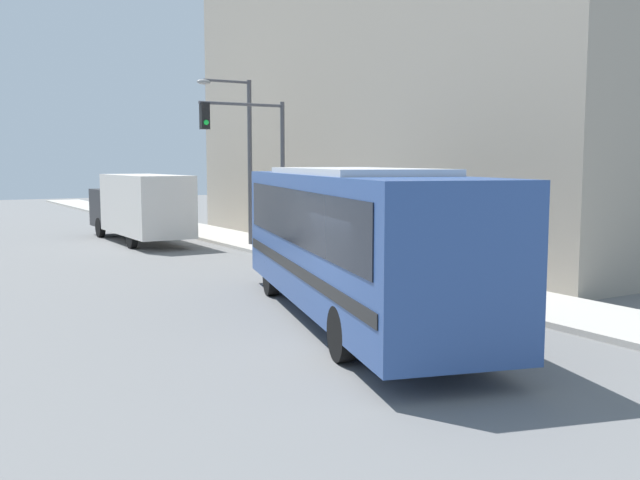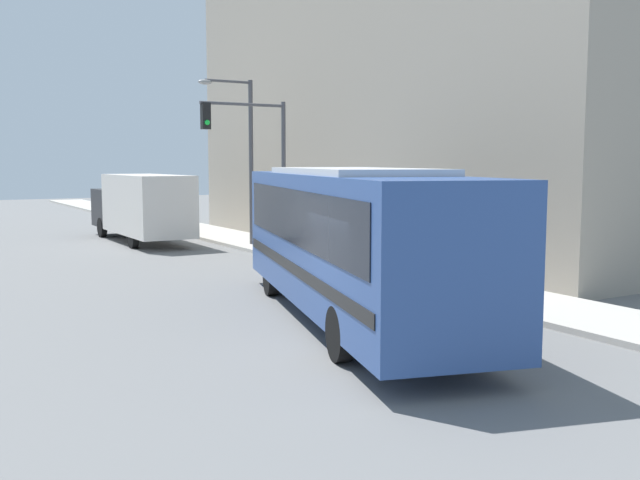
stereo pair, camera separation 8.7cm
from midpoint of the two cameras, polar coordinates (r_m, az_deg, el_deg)
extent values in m
plane|color=slate|center=(13.10, 2.91, -8.98)|extent=(120.00, 120.00, 0.00)
cube|color=#B7B2A8|center=(33.29, -7.83, 0.38)|extent=(2.75, 70.00, 0.13)
cube|color=#9E9384|center=(29.26, 5.71, 11.97)|extent=(6.00, 23.84, 12.74)
cube|color=#2D4C8C|center=(15.34, 2.69, 0.10)|extent=(5.47, 11.21, 2.77)
cube|color=black|center=(15.30, 2.70, 1.96)|extent=(5.27, 10.38, 1.15)
cube|color=black|center=(15.42, 2.68, -2.15)|extent=(5.39, 10.80, 0.24)
cube|color=silver|center=(15.25, 2.72, 5.47)|extent=(3.91, 6.43, 0.16)
cylinder|color=black|center=(19.05, 2.87, -2.67)|extent=(0.54, 1.02, 0.98)
cylinder|color=black|center=(18.51, -3.79, -2.94)|extent=(0.54, 1.02, 0.98)
cylinder|color=black|center=(13.20, 11.30, -6.79)|extent=(0.54, 1.02, 0.98)
cylinder|color=black|center=(12.40, 1.83, -7.52)|extent=(0.54, 1.02, 0.98)
cube|color=silver|center=(30.72, -13.57, 2.80)|extent=(2.23, 6.10, 2.46)
cube|color=#262628|center=(34.81, -15.63, 2.52)|extent=(2.12, 2.37, 1.73)
cylinder|color=black|center=(34.22, -16.97, 0.97)|extent=(0.25, 0.90, 0.90)
cylinder|color=black|center=(29.45, -14.65, 0.22)|extent=(0.25, 0.90, 0.90)
cylinder|color=gold|center=(19.72, 7.61, -2.64)|extent=(0.25, 0.25, 0.55)
sphere|color=gold|center=(19.67, 7.63, -1.63)|extent=(0.23, 0.23, 0.23)
cylinder|color=gold|center=(19.61, 7.86, -2.61)|extent=(0.11, 0.15, 0.11)
cylinder|color=#47474C|center=(26.17, -2.83, 5.00)|extent=(0.16, 0.16, 5.47)
cylinder|color=#47474C|center=(25.53, -6.09, 10.75)|extent=(3.20, 0.11, 0.11)
cube|color=black|center=(24.95, -9.04, 9.77)|extent=(0.30, 0.24, 0.90)
sphere|color=#19D83F|center=(24.81, -8.91, 9.28)|extent=(0.18, 0.18, 0.18)
cylinder|color=#47474C|center=(28.87, -5.44, 6.15)|extent=(0.18, 0.18, 6.54)
cylinder|color=#47474C|center=(28.64, -7.28, 12.48)|extent=(1.91, 0.11, 0.11)
ellipsoid|color=gray|center=(28.26, -9.10, 12.37)|extent=(0.56, 0.28, 0.20)
cylinder|color=#23283D|center=(28.16, -2.58, 0.31)|extent=(0.28, 0.28, 0.79)
cylinder|color=beige|center=(28.09, -2.59, 1.78)|extent=(0.34, 0.34, 0.66)
sphere|color=tan|center=(28.06, -2.59, 2.66)|extent=(0.21, 0.21, 0.21)
camera|label=1|loc=(0.04, -89.87, 0.01)|focal=40.00mm
camera|label=2|loc=(0.04, 90.13, -0.01)|focal=40.00mm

